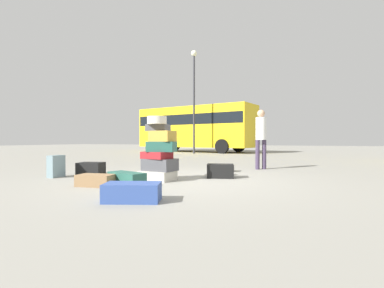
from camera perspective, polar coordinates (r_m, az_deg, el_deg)
ground_plane at (r=6.18m, az=-2.04°, el=-7.10°), size 80.00×80.00×0.00m
suitcase_tower at (r=6.14m, az=-6.47°, el=-1.81°), size 0.76×0.67×1.35m
suitcase_navy_behind_tower at (r=4.13m, az=-11.67°, el=-9.29°), size 0.86×0.67×0.25m
suitcase_black_upright_blue at (r=7.52m, az=-19.30°, el=-4.59°), size 0.67×0.57×0.30m
suitcase_black_foreground_far at (r=6.54m, az=5.61°, el=-5.31°), size 0.67×0.54×0.31m
suitcase_cream_right_side at (r=7.87m, az=6.37°, el=-4.74°), size 0.55×0.43×0.18m
suitcase_slate_white_trunk at (r=7.29m, az=-25.22°, el=-3.98°), size 0.21×0.40×0.50m
suitcase_brown_left_side at (r=5.64m, az=-18.45°, el=-6.81°), size 0.70×0.46×0.21m
suitcase_teal_foreground_near at (r=5.60m, az=-12.74°, el=-6.69°), size 0.84×0.56×0.24m
person_bearded_onlooker at (r=8.59m, az=13.44°, el=1.99°), size 0.30×0.30×1.72m
parked_bus at (r=20.64m, az=0.71°, el=3.55°), size 8.84×4.05×3.15m
lamp_post at (r=18.02m, az=0.39°, el=11.23°), size 0.36×0.36×6.32m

